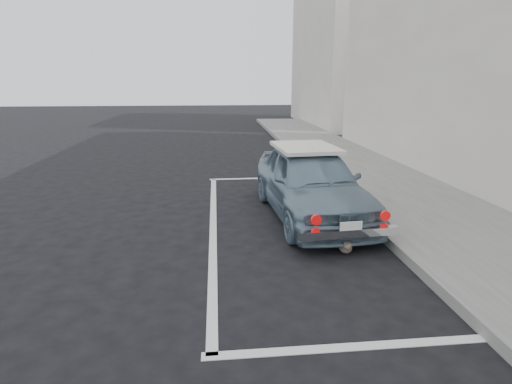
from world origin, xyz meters
TOP-DOWN VIEW (x-y plane):
  - ground at (0.00, 0.00)m, footprint 80.00×80.00m
  - sidewalk at (3.20, 2.00)m, footprint 2.80×40.00m
  - building_far at (6.35, 20.00)m, footprint 3.50×10.00m
  - pline_rear at (0.50, -0.50)m, footprint 3.00×0.12m
  - pline_front at (0.50, 6.50)m, footprint 3.00×0.12m
  - pline_side at (-0.90, 3.00)m, footprint 0.12×7.00m
  - retro_coupe at (0.93, 3.40)m, footprint 1.85×4.01m
  - cat at (1.08, 1.65)m, footprint 0.24×0.45m

SIDE VIEW (x-z plane):
  - ground at x=0.00m, z-range 0.00..0.00m
  - pline_rear at x=0.50m, z-range 0.00..0.01m
  - pline_front at x=0.50m, z-range 0.00..0.01m
  - pline_side at x=-0.90m, z-range 0.00..0.01m
  - sidewalk at x=3.20m, z-range 0.00..0.15m
  - cat at x=1.08m, z-range -0.01..0.23m
  - retro_coupe at x=0.93m, z-range 0.01..1.34m
  - building_far at x=6.35m, z-range 0.00..8.00m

